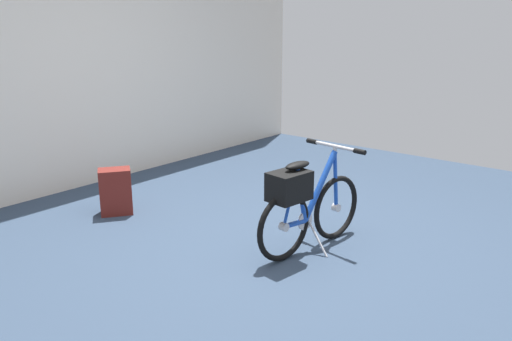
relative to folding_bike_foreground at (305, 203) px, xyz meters
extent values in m
plane|color=#2D3D51|center=(-0.15, 0.14, -0.37)|extent=(6.71, 6.71, 0.00)
cube|color=silver|center=(-0.15, 2.65, 1.06)|extent=(6.71, 0.10, 2.86)
torus|color=black|center=(0.36, -0.05, -0.12)|extent=(0.49, 0.11, 0.49)
cylinder|color=#B7B7BC|center=(0.36, -0.05, -0.12)|extent=(0.07, 0.06, 0.06)
torus|color=black|center=(-0.21, 0.03, -0.12)|extent=(0.49, 0.11, 0.49)
cylinder|color=#B7B7BC|center=(-0.21, 0.03, -0.12)|extent=(0.07, 0.06, 0.06)
cylinder|color=#1947B2|center=(-0.10, 0.01, -0.13)|extent=(0.22, 0.06, 0.05)
cylinder|color=#1947B2|center=(0.16, -0.02, 0.10)|extent=(0.35, 0.09, 0.48)
cylinder|color=#1947B2|center=(-0.04, 0.01, 0.07)|extent=(0.13, 0.05, 0.42)
cylinder|color=#1947B2|center=(-0.10, 0.01, -0.13)|extent=(0.22, 0.05, 0.04)
cylinder|color=#1947B2|center=(0.33, -0.04, 0.10)|extent=(0.08, 0.04, 0.45)
cylinder|color=#1947B2|center=(-0.14, 0.02, 0.08)|extent=(0.15, 0.04, 0.40)
ellipsoid|color=black|center=(-0.08, 0.01, 0.29)|extent=(0.23, 0.12, 0.05)
cylinder|color=#B7B7BC|center=(0.31, -0.04, 0.34)|extent=(0.03, 0.03, 0.04)
cylinder|color=#B7B7BC|center=(0.31, -0.04, 0.36)|extent=(0.08, 0.44, 0.03)
cylinder|color=black|center=(0.28, -0.26, 0.36)|extent=(0.05, 0.09, 0.04)
cylinder|color=black|center=(0.34, 0.18, 0.36)|extent=(0.05, 0.09, 0.04)
cylinder|color=#B7B7BC|center=(0.01, 0.00, -0.13)|extent=(0.14, 0.03, 0.14)
cylinder|color=#B7B7BC|center=(0.04, -0.10, -0.26)|extent=(0.04, 0.19, 0.23)
cube|color=black|center=(-0.16, 0.02, 0.16)|extent=(0.30, 0.24, 0.20)
cube|color=maroon|center=(-0.39, 1.69, -0.17)|extent=(0.32, 0.30, 0.40)
cube|color=maroon|center=(-0.33, 1.78, -0.23)|extent=(0.17, 0.13, 0.18)
camera|label=1|loc=(-2.90, -1.94, 1.23)|focal=36.58mm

